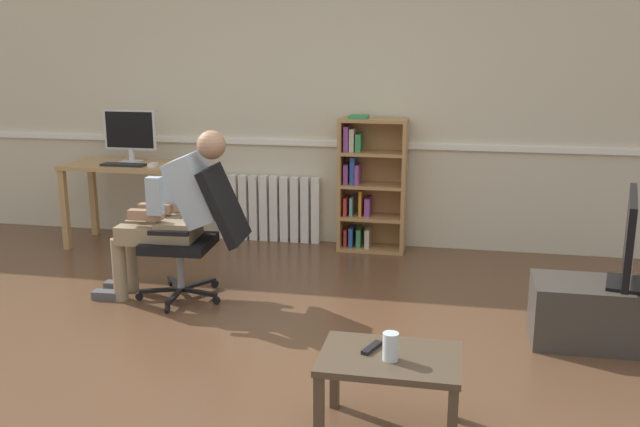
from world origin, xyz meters
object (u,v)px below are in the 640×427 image
(office_chair, at_px, (199,229))
(bookshelf, at_px, (368,185))
(keyboard, at_px, (123,165))
(computer_desk, at_px, (131,177))
(tv_screen, at_px, (629,239))
(computer_mouse, at_px, (153,165))
(person_seated, at_px, (174,210))
(tv_stand, at_px, (621,315))
(drinking_glass, at_px, (391,346))
(spare_remote, at_px, (372,348))
(radiator, at_px, (269,208))
(coffee_table, at_px, (390,368))
(imac_monitor, at_px, (130,132))

(office_chair, bearing_deg, bookshelf, 142.69)
(keyboard, xyz_separation_m, bookshelf, (2.10, 0.43, -0.18))
(computer_desk, xyz_separation_m, tv_screen, (3.89, -1.45, 0.04))
(computer_mouse, distance_m, bookshelf, 1.89)
(person_seated, distance_m, tv_stand, 3.01)
(bookshelf, bearing_deg, drinking_glass, -80.53)
(spare_remote, bearing_deg, bookshelf, 118.61)
(person_seated, height_order, tv_screen, person_seated)
(office_chair, xyz_separation_m, person_seated, (-0.18, -0.01, 0.13))
(spare_remote, bearing_deg, computer_mouse, 152.00)
(radiator, distance_m, tv_stand, 3.29)
(radiator, height_order, spare_remote, radiator)
(computer_mouse, bearing_deg, computer_desk, 156.10)
(coffee_table, distance_m, spare_remote, 0.13)
(bookshelf, height_order, person_seated, person_seated)
(office_chair, height_order, spare_remote, office_chair)
(imac_monitor, relative_size, office_chair, 0.50)
(radiator, relative_size, person_seated, 0.79)
(computer_mouse, relative_size, drinking_glass, 0.77)
(tv_stand, distance_m, spare_remote, 1.85)
(computer_desk, distance_m, drinking_glass, 3.82)
(drinking_glass, bearing_deg, computer_mouse, 131.52)
(computer_mouse, relative_size, tv_stand, 0.10)
(imac_monitor, bearing_deg, office_chair, -48.59)
(imac_monitor, relative_size, tv_stand, 0.47)
(bookshelf, distance_m, drinking_glass, 3.11)
(radiator, bearing_deg, office_chair, -92.22)
(computer_mouse, distance_m, radiator, 1.13)
(keyboard, relative_size, radiator, 0.40)
(drinking_glass, bearing_deg, radiator, 114.64)
(keyboard, xyz_separation_m, spare_remote, (2.52, -2.54, -0.36))
(computer_desk, height_order, office_chair, office_chair)
(keyboard, bearing_deg, tv_stand, -18.69)
(tv_screen, height_order, spare_remote, tv_screen)
(computer_desk, relative_size, person_seated, 0.94)
(computer_mouse, bearing_deg, tv_stand, -20.24)
(computer_mouse, height_order, bookshelf, bookshelf)
(computer_desk, height_order, tv_stand, computer_desk)
(radiator, bearing_deg, bookshelf, -5.92)
(computer_mouse, xyz_separation_m, tv_stand, (3.62, -1.33, -0.58))
(coffee_table, bearing_deg, spare_remote, 151.84)
(person_seated, bearing_deg, office_chair, 90.00)
(imac_monitor, distance_m, drinking_glass, 3.93)
(keyboard, height_order, tv_stand, keyboard)
(keyboard, distance_m, drinking_glass, 3.72)
(person_seated, relative_size, tv_screen, 1.58)
(bookshelf, distance_m, radiator, 0.98)
(tv_stand, relative_size, spare_remote, 6.97)
(imac_monitor, height_order, keyboard, imac_monitor)
(computer_desk, relative_size, spare_remote, 7.65)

